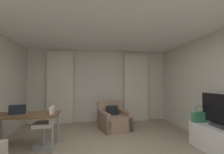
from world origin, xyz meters
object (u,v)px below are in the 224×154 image
Objects in this scene: desk at (26,117)px; tv_flatscreen at (220,112)px; desk_chair at (46,129)px; tv_console at (222,142)px; armchair at (114,120)px; laptop at (18,113)px; handbag_primary at (199,117)px.

tv_flatscreen is at bearing -11.97° from desk.
desk is at bearing -175.11° from desk_chair.
tv_flatscreen is at bearing 90.00° from tv_console.
desk is 1.53× the size of desk_chair.
desk is 1.03× the size of tv_console.
desk is 0.50m from desk_chair.
desk_chair is at bearing 4.89° from desk.
laptop is (-2.23, -1.15, 0.52)m from armchair.
handbag_primary reaches higher than desk.
tv_console is (3.93, -0.87, -0.41)m from desk.
tv_flatscreen is (4.07, -0.79, 0.05)m from laptop.
tv_flatscreen is (3.93, -0.83, 0.16)m from desk.
armchair is 1.18× the size of desk_chair.
laptop is (-0.14, -0.04, 0.11)m from desk.
armchair is 2.32m from handbag_primary.
tv_console is 0.62m from handbag_primary.
tv_console is 0.57m from tv_flatscreen.
armchair is 2.79× the size of laptop.
tv_flatscreen is (1.84, -1.94, 0.57)m from armchair.
laptop reaches higher than armchair.
desk is at bearing 167.50° from tv_console.
tv_flatscreen reaches higher than armchair.
armchair is 1.15× the size of tv_flatscreen.
laptop reaches higher than desk_chair.
handbag_primary is at bearing -7.29° from desk_chair.
armchair is at bearing 132.88° from tv_console.
tv_flatscreen is (3.52, -0.87, 0.45)m from desk_chair.
desk_chair is 3.64m from tv_console.
tv_flatscreen reaches higher than laptop.
armchair is 0.77× the size of desk.
armchair is 0.80× the size of tv_console.
tv_flatscreen is 0.49m from handbag_primary.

